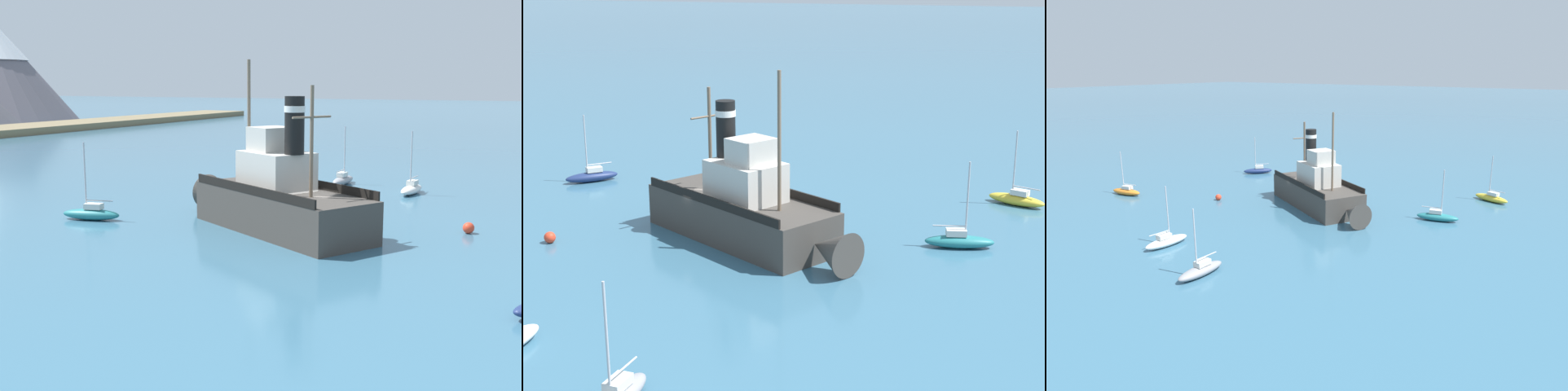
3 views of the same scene
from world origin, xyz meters
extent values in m
plane|color=#38667F|center=(0.00, 0.00, 0.00)|extent=(600.00, 600.00, 0.00)
cube|color=#423D38|center=(0.05, 1.98, 1.20)|extent=(9.63, 12.64, 2.40)
cone|color=#423D38|center=(3.51, 8.29, 1.20)|extent=(3.22, 3.24, 2.35)
cube|color=beige|center=(0.29, 2.42, 3.50)|extent=(4.55, 4.95, 2.20)
cube|color=beige|center=(0.53, 2.86, 5.30)|extent=(2.89, 2.81, 1.40)
cylinder|color=black|center=(-0.53, 0.93, 6.20)|extent=(1.10, 1.10, 3.20)
cylinder|color=silver|center=(-0.53, 0.93, 7.10)|extent=(1.16, 1.16, 0.35)
cylinder|color=#75604C|center=(1.63, 4.87, 6.15)|extent=(0.20, 0.20, 7.50)
cylinder|color=#75604C|center=(-1.25, -0.39, 5.40)|extent=(0.20, 0.20, 6.00)
cylinder|color=#75604C|center=(-1.25, -0.39, 6.72)|extent=(2.34, 1.35, 0.12)
cube|color=black|center=(-1.85, 3.02, 2.65)|extent=(5.58, 10.05, 0.50)
cube|color=black|center=(1.94, 0.94, 2.65)|extent=(5.58, 10.05, 0.50)
ellipsoid|color=white|center=(16.22, -1.73, 0.35)|extent=(3.88, 1.41, 0.70)
cube|color=silver|center=(16.42, -1.74, 0.88)|extent=(1.15, 0.73, 0.36)
cylinder|color=#B7B7BC|center=(15.92, -1.70, 2.80)|extent=(0.10, 0.10, 4.20)
cylinder|color=#B7B7BC|center=(16.82, -1.78, 1.25)|extent=(1.80, 0.23, 0.08)
ellipsoid|color=#23757A|center=(-2.37, 14.02, 0.35)|extent=(1.96, 3.95, 0.70)
cube|color=silver|center=(-2.32, 13.82, 0.88)|extent=(0.88, 1.22, 0.36)
cylinder|color=#B7B7BC|center=(-2.44, 14.31, 2.80)|extent=(0.10, 0.10, 4.20)
cylinder|color=#B7B7BC|center=(-2.23, 13.43, 1.25)|extent=(0.50, 1.77, 0.08)
ellipsoid|color=gray|center=(18.52, 4.66, 0.35)|extent=(3.82, 1.19, 0.70)
cube|color=silver|center=(18.32, 4.67, 0.88)|extent=(1.11, 0.67, 0.36)
cylinder|color=#B7B7BC|center=(18.82, 4.66, 2.80)|extent=(0.10, 0.10, 4.20)
cylinder|color=#B7B7BC|center=(17.92, 4.68, 1.25)|extent=(1.80, 0.12, 0.08)
sphere|color=red|center=(4.28, -7.89, 0.33)|extent=(0.65, 0.65, 0.65)
camera|label=1|loc=(-33.69, -13.44, 8.51)|focal=45.00mm
camera|label=2|loc=(40.21, 18.33, 14.92)|focal=55.00mm
camera|label=3|loc=(38.58, 27.44, 13.91)|focal=32.00mm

